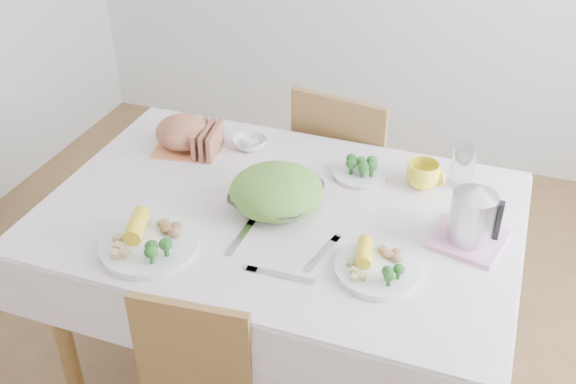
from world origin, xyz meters
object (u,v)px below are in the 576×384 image
(chair_far, at_px, (353,175))
(electric_kettle, at_px, (474,208))
(salad_bowl, at_px, (276,199))
(dinner_plate_right, at_px, (377,270))
(dining_table, at_px, (281,298))
(yellow_mug, at_px, (423,175))
(dinner_plate_left, at_px, (150,246))

(chair_far, xyz_separation_m, electric_kettle, (0.53, -0.70, 0.42))
(chair_far, height_order, salad_bowl, chair_far)
(electric_kettle, bearing_deg, dinner_plate_right, -134.21)
(dining_table, relative_size, electric_kettle, 7.51)
(yellow_mug, bearing_deg, electric_kettle, -53.73)
(chair_far, distance_m, dinner_plate_left, 1.15)
(chair_far, distance_m, dinner_plate_right, 1.03)
(salad_bowl, xyz_separation_m, electric_kettle, (0.60, 0.03, 0.09))
(chair_far, xyz_separation_m, salad_bowl, (-0.07, -0.73, 0.33))
(salad_bowl, bearing_deg, dining_table, -12.71)
(dining_table, relative_size, chair_far, 1.54)
(salad_bowl, distance_m, electric_kettle, 0.61)
(dining_table, bearing_deg, dinner_plate_left, -131.94)
(dining_table, height_order, yellow_mug, yellow_mug)
(chair_far, relative_size, yellow_mug, 8.02)
(salad_bowl, height_order, electric_kettle, electric_kettle)
(salad_bowl, xyz_separation_m, dinner_plate_right, (0.38, -0.20, -0.02))
(dining_table, xyz_separation_m, chair_far, (0.06, 0.73, 0.09))
(yellow_mug, relative_size, electric_kettle, 0.61)
(salad_bowl, relative_size, yellow_mug, 2.49)
(dining_table, distance_m, salad_bowl, 0.42)
(salad_bowl, height_order, yellow_mug, yellow_mug)
(chair_far, bearing_deg, dining_table, 93.88)
(chair_far, relative_size, salad_bowl, 3.22)
(chair_far, distance_m, electric_kettle, 0.97)
(salad_bowl, distance_m, dinner_plate_left, 0.43)
(dinner_plate_right, xyz_separation_m, yellow_mug, (0.04, 0.49, 0.03))
(electric_kettle, bearing_deg, dining_table, -177.06)
(dinner_plate_left, height_order, dinner_plate_right, dinner_plate_left)
(yellow_mug, height_order, electric_kettle, electric_kettle)
(dining_table, distance_m, electric_kettle, 0.78)
(dinner_plate_left, bearing_deg, chair_far, 71.60)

